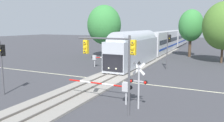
{
  "coord_description": "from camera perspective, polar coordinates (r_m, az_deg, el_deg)",
  "views": [
    {
      "loc": [
        11.51,
        -22.54,
        6.18
      ],
      "look_at": [
        0.12,
        1.55,
        2.0
      ],
      "focal_mm": 35.63,
      "sensor_mm": 36.0,
      "label": 1
    }
  ],
  "objects": [
    {
      "name": "ground_plane",
      "position": [
        26.05,
        -1.7,
        -4.81
      ],
      "size": [
        220.0,
        220.0,
        0.0
      ],
      "primitive_type": "plane",
      "color": "#3D3D42"
    },
    {
      "name": "commuter_train",
      "position": [
        55.44,
        13.33,
        5.11
      ],
      "size": [
        3.04,
        63.13,
        5.16
      ],
      "color": "#B2B7C1",
      "rests_on": "railway_track"
    },
    {
      "name": "crossing_gate_near",
      "position": [
        17.92,
        1.63,
        -6.6
      ],
      "size": [
        5.98,
        0.4,
        1.8
      ],
      "color": "#B7B7BC",
      "rests_on": "ground"
    },
    {
      "name": "railway_track",
      "position": [
        26.03,
        -1.7,
        -4.61
      ],
      "size": [
        4.4,
        80.0,
        0.32
      ],
      "color": "gray",
      "rests_on": "ground"
    },
    {
      "name": "crossing_signal_mast",
      "position": [
        16.61,
        6.85,
        -4.84
      ],
      "size": [
        1.36,
        0.44,
        3.68
      ],
      "color": "#B2B2B7",
      "rests_on": "ground"
    },
    {
      "name": "road_centre_stripe",
      "position": [
        26.05,
        -1.7,
        -4.8
      ],
      "size": [
        44.0,
        0.2,
        0.01
      ],
      "color": "beige",
      "rests_on": "ground"
    },
    {
      "name": "traffic_signal_near_left",
      "position": [
        22.01,
        -26.37,
        0.4
      ],
      "size": [
        0.53,
        0.38,
        4.88
      ],
      "color": "#4C4C51",
      "rests_on": "ground"
    },
    {
      "name": "crossing_gate_far",
      "position": [
        33.78,
        -3.63,
        0.81
      ],
      "size": [
        5.53,
        0.4,
        1.84
      ],
      "color": "#B7B7BC",
      "rests_on": "ground"
    },
    {
      "name": "oak_behind_train",
      "position": [
        44.88,
        -2.02,
        9.24
      ],
      "size": [
        6.72,
        6.72,
        10.34
      ],
      "color": "#4C3828",
      "rests_on": "ground"
    },
    {
      "name": "oak_far_right",
      "position": [
        41.51,
        26.81,
        8.09
      ],
      "size": [
        6.84,
        6.84,
        10.26
      ],
      "color": "#4C3828",
      "rests_on": "ground"
    },
    {
      "name": "traffic_signal_far_side",
      "position": [
        32.66,
        14.25,
        4.04
      ],
      "size": [
        0.53,
        0.38,
        5.31
      ],
      "color": "#4C4C51",
      "rests_on": "ground"
    },
    {
      "name": "elm_centre_background",
      "position": [
        47.84,
        19.6,
        8.56
      ],
      "size": [
        4.87,
        4.87,
        9.53
      ],
      "color": "#4C3828",
      "rests_on": "ground"
    },
    {
      "name": "traffic_signal_near_right",
      "position": [
        15.4,
        0.49,
        1.56
      ],
      "size": [
        4.46,
        0.38,
        5.59
      ],
      "color": "#4C4C51",
      "rests_on": "ground"
    }
  ]
}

